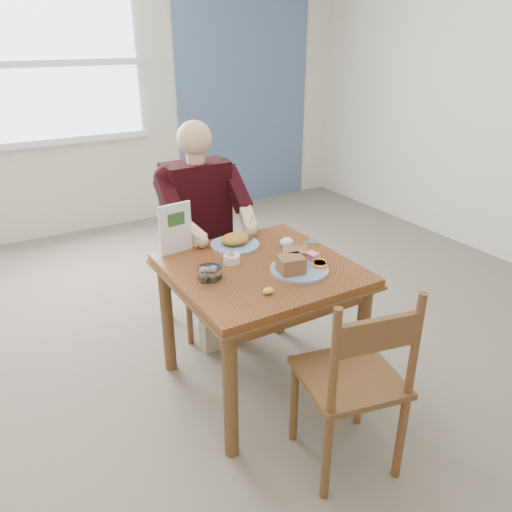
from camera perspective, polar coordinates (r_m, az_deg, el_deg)
floor at (r=2.99m, az=0.41°, el=-14.19°), size 6.00×6.00×0.00m
wall_back at (r=5.17m, az=-17.89°, el=18.13°), size 5.50×0.00×5.50m
accent_panel at (r=5.74m, az=-1.29°, el=19.73°), size 1.60×0.02×2.80m
lemon_wedge at (r=2.31m, az=1.41°, el=-4.00°), size 0.06×0.05×0.03m
napkin at (r=2.82m, az=3.53°, el=1.60°), size 0.09×0.08×0.05m
metal_dish at (r=2.89m, az=6.39°, el=1.61°), size 0.08×0.08×0.01m
window at (r=5.04m, az=-22.75°, el=19.64°), size 1.72×0.04×1.42m
table at (r=2.64m, az=0.45°, el=-3.29°), size 0.92×0.92×0.75m
chair_far at (r=3.35m, az=-6.61°, el=-0.24°), size 0.42×0.42×0.95m
chair_near at (r=2.27m, az=11.18°, el=-13.86°), size 0.50×0.50×0.95m
diner at (r=3.15m, az=-6.22°, el=4.68°), size 0.53×0.56×1.39m
near_plate at (r=2.53m, az=4.68°, el=-0.91°), size 0.38×0.38×0.10m
far_plate at (r=2.82m, az=-2.34°, el=1.69°), size 0.29×0.29×0.08m
caddy at (r=2.61m, az=-2.81°, el=-0.35°), size 0.11×0.11×0.07m
shakers at (r=2.41m, az=-5.46°, el=-2.17°), size 0.09×0.06×0.08m
creamer at (r=2.46m, az=-5.30°, el=-1.92°), size 0.16×0.16×0.06m
menu at (r=2.73m, az=-9.18°, el=3.18°), size 0.19×0.03×0.28m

